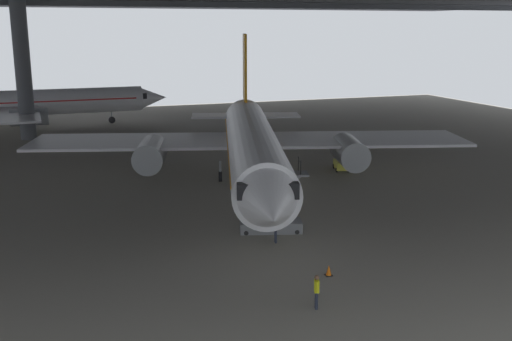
{
  "coord_description": "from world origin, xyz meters",
  "views": [
    {
      "loc": [
        -17.47,
        -47.23,
        13.0
      ],
      "look_at": [
        -2.87,
        -6.14,
        2.69
      ],
      "focal_mm": 42.71,
      "sensor_mm": 36.0,
      "label": 1
    }
  ],
  "objects": [
    {
      "name": "ground_plane",
      "position": [
        0.0,
        0.0,
        0.0
      ],
      "size": [
        110.0,
        110.0,
        0.0
      ],
      "primitive_type": "plane",
      "color": "gray"
    },
    {
      "name": "airplane_main",
      "position": [
        -1.46,
        -1.26,
        3.61
      ],
      "size": [
        38.63,
        39.14,
        12.32
      ],
      "color": "white",
      "rests_on": "ground_plane"
    },
    {
      "name": "crew_worker_near_nose",
      "position": [
        -5.9,
        -23.19,
        0.97
      ],
      "size": [
        0.32,
        0.53,
        1.7
      ],
      "color": "#232838",
      "rests_on": "ground_plane"
    },
    {
      "name": "crew_worker_by_stairs",
      "position": [
        -4.41,
        -14.1,
        1.02
      ],
      "size": [
        0.3,
        0.54,
        1.77
      ],
      "color": "#232838",
      "rests_on": "ground_plane"
    },
    {
      "name": "traffic_cone_orange",
      "position": [
        -3.6,
        -19.84,
        0.29
      ],
      "size": [
        0.36,
        0.36,
        0.6
      ],
      "color": "black",
      "rests_on": "ground_plane"
    },
    {
      "name": "airplane_distant",
      "position": [
        -17.39,
        37.95,
        3.27
      ],
      "size": [
        33.03,
        31.76,
        10.51
      ],
      "color": "white",
      "rests_on": "ground_plane"
    },
    {
      "name": "boarding_stairs",
      "position": [
        -3.86,
        -12.01,
        0.75
      ],
      "size": [
        4.59,
        2.56,
        4.84
      ],
      "color": "slate",
      "rests_on": "ground_plane"
    },
    {
      "name": "baggage_tug",
      "position": [
        8.41,
        1.93,
        0.53
      ],
      "size": [
        1.83,
        2.46,
        0.9
      ],
      "color": "yellow",
      "rests_on": "ground_plane"
    }
  ]
}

